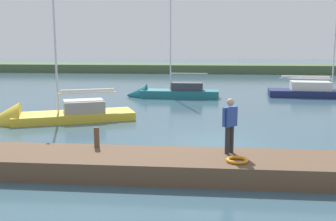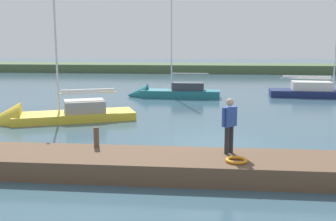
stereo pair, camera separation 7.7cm
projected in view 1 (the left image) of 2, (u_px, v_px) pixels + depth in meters
The scene contains 8 objects.
ground_plane at pixel (209, 142), 16.38m from camera, with size 200.00×200.00×0.00m, color #385666.
far_shoreline at pixel (207, 72), 58.94m from camera, with size 180.00×8.00×2.40m, color #4C603D.
dock_pier at pixel (211, 166), 12.12m from camera, with size 25.71×2.33×0.63m, color brown.
mooring_post_near at pixel (97, 137), 13.17m from camera, with size 0.18×0.18×0.68m, color brown.
life_ring_buoy at pixel (237, 160), 11.53m from camera, with size 0.66×0.66×0.10m, color orange.
sailboat_mid_channel at pixel (167, 94), 30.32m from camera, with size 7.29×1.95×8.67m.
sailboat_inner_slip at pixel (47, 119), 20.70m from camera, with size 8.09×5.01×9.56m.
person_on_dock at pixel (230, 122), 12.29m from camera, with size 0.49×0.51×1.77m.
Camera 1 is at (0.22, 16.02, 4.06)m, focal length 41.48 mm.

